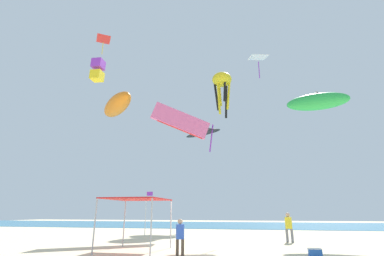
% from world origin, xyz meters
% --- Properties ---
extents(ground, '(110.00, 110.00, 0.10)m').
position_xyz_m(ground, '(0.00, 0.00, -0.05)').
color(ground, beige).
extents(ocean_strip, '(110.00, 25.39, 0.03)m').
position_xyz_m(ocean_strip, '(0.00, 31.04, 0.01)').
color(ocean_strip, teal).
rests_on(ocean_strip, ground).
extents(canopy_tent, '(2.93, 3.35, 2.63)m').
position_xyz_m(canopy_tent, '(-2.38, -1.79, 2.49)').
color(canopy_tent, '#B2B2B7').
rests_on(canopy_tent, ground).
extents(person_near_tent, '(0.42, 0.38, 1.62)m').
position_xyz_m(person_near_tent, '(0.31, -2.97, 0.95)').
color(person_near_tent, brown).
rests_on(person_near_tent, ground).
extents(person_leftmost, '(0.48, 0.45, 1.89)m').
position_xyz_m(person_leftmost, '(5.96, 4.49, 1.11)').
color(person_leftmost, slate).
rests_on(person_leftmost, ground).
extents(banner_flag, '(0.61, 0.06, 3.66)m').
position_xyz_m(banner_flag, '(-5.42, 7.66, 2.20)').
color(banner_flag, silver).
rests_on(banner_flag, ground).
extents(cooler_box, '(0.57, 0.37, 0.35)m').
position_xyz_m(cooler_box, '(6.31, -1.76, 0.18)').
color(cooler_box, blue).
rests_on(cooler_box, ground).
extents(kite_inflatable_orange, '(8.09, 8.13, 3.43)m').
position_xyz_m(kite_inflatable_orange, '(-13.70, 16.43, 15.97)').
color(kite_inflatable_orange, orange).
extents(kite_diamond_red, '(2.28, 2.28, 2.33)m').
position_xyz_m(kite_diamond_red, '(-13.69, 11.46, 22.92)').
color(kite_diamond_red, red).
extents(kite_delta_black, '(6.33, 6.33, 4.10)m').
position_xyz_m(kite_delta_black, '(-2.06, 17.56, 11.95)').
color(kite_delta_black, black).
extents(kite_box_purple, '(1.00, 0.97, 2.05)m').
position_xyz_m(kite_box_purple, '(-9.39, 4.17, 14.28)').
color(kite_box_purple, purple).
extents(kite_octopus_yellow, '(4.19, 4.19, 7.32)m').
position_xyz_m(kite_octopus_yellow, '(-0.01, 24.45, 21.90)').
color(kite_octopus_yellow, yellow).
extents(kite_parafoil_pink, '(5.64, 2.61, 3.59)m').
position_xyz_m(kite_parafoil_pink, '(-2.83, 9.10, 10.54)').
color(kite_parafoil_pink, pink).
extents(kite_inflatable_green, '(5.50, 2.56, 2.09)m').
position_xyz_m(kite_inflatable_green, '(9.94, 8.95, 11.49)').
color(kite_inflatable_green, green).
extents(kite_diamond_white, '(2.71, 2.68, 3.29)m').
position_xyz_m(kite_diamond_white, '(5.47, 16.96, 21.10)').
color(kite_diamond_white, white).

